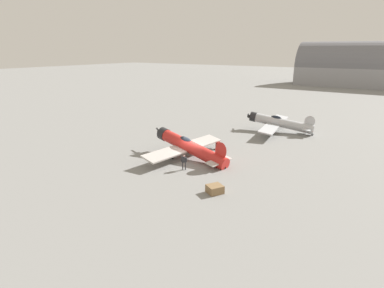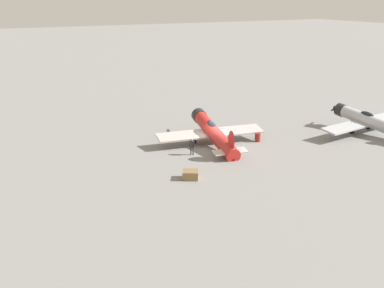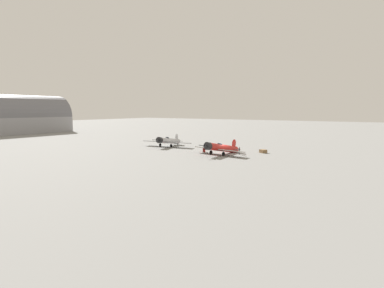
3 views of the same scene
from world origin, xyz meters
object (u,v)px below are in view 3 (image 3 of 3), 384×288
ground_crew_mechanic (239,150)px  fuel_drum (204,150)px  airplane_foreground (221,148)px  airplane_mid_apron (168,141)px  equipment_crate (263,151)px

ground_crew_mechanic → fuel_drum: ground_crew_mechanic is taller
airplane_foreground → airplane_mid_apron: (-17.74, 4.75, 0.06)m
equipment_crate → ground_crew_mechanic: bearing=-119.4°
airplane_foreground → fuel_drum: airplane_foreground is taller
airplane_foreground → equipment_crate: airplane_foreground is taller
equipment_crate → fuel_drum: size_ratio=1.88×
fuel_drum → ground_crew_mechanic: bearing=3.3°
airplane_mid_apron → equipment_crate: (24.20, 2.40, -1.07)m
airplane_mid_apron → equipment_crate: airplane_mid_apron is taller
airplane_mid_apron → fuel_drum: size_ratio=14.22×
ground_crew_mechanic → equipment_crate: size_ratio=0.94×
airplane_foreground → fuel_drum: (-4.86, 1.22, -0.90)m
airplane_mid_apron → ground_crew_mechanic: (21.13, -3.06, -0.43)m
ground_crew_mechanic → equipment_crate: ground_crew_mechanic is taller
equipment_crate → fuel_drum: (-11.33, -5.93, 0.11)m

